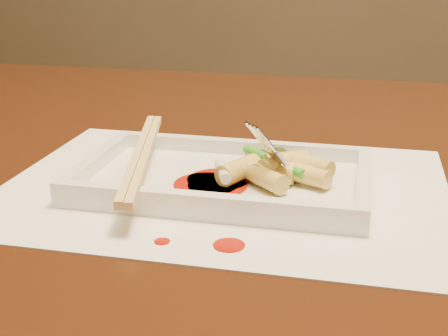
% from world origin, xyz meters
% --- Properties ---
extents(table, '(1.40, 0.90, 0.75)m').
position_xyz_m(table, '(0.00, 0.00, 0.65)').
color(table, black).
rests_on(table, ground).
extents(placemat, '(0.40, 0.30, 0.00)m').
position_xyz_m(placemat, '(-0.07, -0.08, 0.75)').
color(placemat, white).
rests_on(placemat, table).
extents(sauce_splatter_a, '(0.02, 0.02, 0.00)m').
position_xyz_m(sauce_splatter_a, '(-0.04, -0.19, 0.75)').
color(sauce_splatter_a, '#A21304').
rests_on(sauce_splatter_a, placemat).
extents(sauce_splatter_b, '(0.01, 0.01, 0.00)m').
position_xyz_m(sauce_splatter_b, '(-0.09, -0.20, 0.75)').
color(sauce_splatter_b, '#A21304').
rests_on(sauce_splatter_b, placemat).
extents(plate_base, '(0.26, 0.16, 0.01)m').
position_xyz_m(plate_base, '(-0.07, -0.08, 0.76)').
color(plate_base, white).
rests_on(plate_base, placemat).
extents(plate_rim_far, '(0.26, 0.01, 0.01)m').
position_xyz_m(plate_rim_far, '(-0.07, -0.00, 0.77)').
color(plate_rim_far, white).
rests_on(plate_rim_far, plate_base).
extents(plate_rim_near, '(0.26, 0.01, 0.01)m').
position_xyz_m(plate_rim_near, '(-0.07, -0.15, 0.77)').
color(plate_rim_near, white).
rests_on(plate_rim_near, plate_base).
extents(plate_rim_left, '(0.01, 0.14, 0.01)m').
position_xyz_m(plate_rim_left, '(-0.19, -0.08, 0.77)').
color(plate_rim_left, white).
rests_on(plate_rim_left, plate_base).
extents(plate_rim_right, '(0.01, 0.14, 0.01)m').
position_xyz_m(plate_rim_right, '(0.05, -0.08, 0.77)').
color(plate_rim_right, white).
rests_on(plate_rim_right, plate_base).
extents(veg_piece, '(0.05, 0.04, 0.01)m').
position_xyz_m(veg_piece, '(-0.03, -0.04, 0.77)').
color(veg_piece, black).
rests_on(veg_piece, plate_base).
extents(scallion_white, '(0.02, 0.04, 0.01)m').
position_xyz_m(scallion_white, '(-0.07, -0.09, 0.77)').
color(scallion_white, '#EAEACC').
rests_on(scallion_white, plate_base).
extents(scallion_green, '(0.07, 0.06, 0.01)m').
position_xyz_m(scallion_green, '(-0.03, -0.06, 0.77)').
color(scallion_green, '#299317').
rests_on(scallion_green, plate_base).
extents(chopstick_a, '(0.06, 0.24, 0.01)m').
position_xyz_m(chopstick_a, '(-0.15, -0.08, 0.78)').
color(chopstick_a, '#E1BC70').
rests_on(chopstick_a, plate_rim_near).
extents(chopstick_b, '(0.06, 0.24, 0.01)m').
position_xyz_m(chopstick_b, '(-0.14, -0.08, 0.78)').
color(chopstick_b, '#E1BC70').
rests_on(chopstick_b, plate_rim_near).
extents(fork, '(0.09, 0.10, 0.14)m').
position_xyz_m(fork, '(0.00, -0.06, 0.83)').
color(fork, silver).
rests_on(fork, plate_base).
extents(sauce_blob_0, '(0.06, 0.06, 0.00)m').
position_xyz_m(sauce_blob_0, '(-0.08, -0.10, 0.76)').
color(sauce_blob_0, '#A21304').
rests_on(sauce_blob_0, plate_base).
extents(sauce_blob_1, '(0.06, 0.06, 0.00)m').
position_xyz_m(sauce_blob_1, '(-0.07, -0.08, 0.76)').
color(sauce_blob_1, '#A21304').
rests_on(sauce_blob_1, plate_base).
extents(sauce_blob_2, '(0.05, 0.05, 0.00)m').
position_xyz_m(sauce_blob_2, '(-0.07, -0.10, 0.76)').
color(sauce_blob_2, '#A21304').
rests_on(sauce_blob_2, plate_base).
extents(rice_cake_0, '(0.04, 0.05, 0.02)m').
position_xyz_m(rice_cake_0, '(-0.02, -0.07, 0.77)').
color(rice_cake_0, '#E1D269').
rests_on(rice_cake_0, plate_base).
extents(rice_cake_1, '(0.05, 0.04, 0.02)m').
position_xyz_m(rice_cake_1, '(0.00, -0.08, 0.77)').
color(rice_cake_1, '#E1D269').
rests_on(rice_cake_1, plate_base).
extents(rice_cake_2, '(0.04, 0.04, 0.02)m').
position_xyz_m(rice_cake_2, '(-0.02, -0.07, 0.78)').
color(rice_cake_2, '#E1D269').
rests_on(rice_cake_2, plate_base).
extents(rice_cake_3, '(0.04, 0.04, 0.02)m').
position_xyz_m(rice_cake_3, '(-0.02, -0.04, 0.77)').
color(rice_cake_3, '#E1D269').
rests_on(rice_cake_3, plate_base).
extents(rice_cake_4, '(0.04, 0.05, 0.02)m').
position_xyz_m(rice_cake_4, '(-0.06, -0.08, 0.77)').
color(rice_cake_4, '#E1D269').
rests_on(rice_cake_4, plate_base).
extents(rice_cake_5, '(0.04, 0.04, 0.02)m').
position_xyz_m(rice_cake_5, '(0.01, -0.07, 0.78)').
color(rice_cake_5, '#E1D269').
rests_on(rice_cake_5, plate_base).
extents(rice_cake_6, '(0.05, 0.05, 0.02)m').
position_xyz_m(rice_cake_6, '(-0.03, -0.09, 0.77)').
color(rice_cake_6, '#E1D269').
rests_on(rice_cake_6, plate_base).
extents(rice_cake_7, '(0.04, 0.02, 0.02)m').
position_xyz_m(rice_cake_7, '(-0.03, -0.08, 0.77)').
color(rice_cake_7, '#E1D269').
rests_on(rice_cake_7, plate_base).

